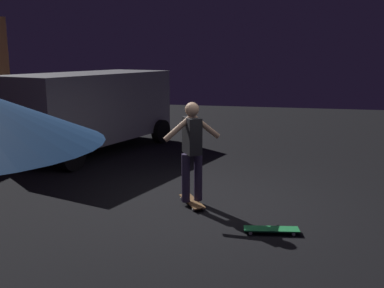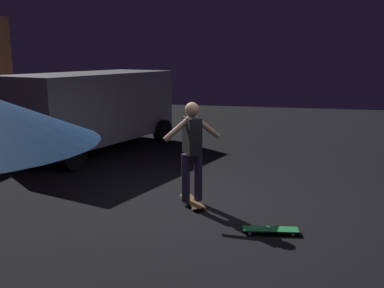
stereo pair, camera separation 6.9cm
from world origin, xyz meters
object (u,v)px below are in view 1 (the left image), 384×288
Objects in this scene: parked_van at (91,107)px; skateboard_spare at (271,229)px; skateboard_ridden at (192,201)px; skater at (192,145)px.

parked_van is 6.18× the size of skateboard_spare.
skateboard_ridden is 0.98m from skater.
parked_van is at bearing 44.33° from skater.
skateboard_spare is (-0.92, -1.36, 0.00)m from skateboard_ridden.
parked_van reaches higher than skateboard_spare.
parked_van reaches higher than skater.
parked_van is 6.48× the size of skateboard_ridden.
skater is at bearing 56.01° from skateboard_spare.
skater reaches higher than skateboard_ridden.
skater is (-3.53, -3.44, -0.12)m from parked_van.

